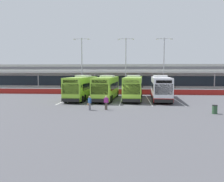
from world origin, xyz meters
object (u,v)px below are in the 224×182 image
object	(u,v)px
coach_bus_centre	(133,88)
pedestrian_with_handbag	(90,103)
pedestrian_child	(106,102)
lamp_post_east	(164,62)
lamp_post_centre	(126,62)
coach_bus_leftmost	(82,88)
coach_bus_left_centre	(107,88)
litter_bin	(215,109)
coach_bus_right_centre	(161,88)
lamp_post_west	(82,62)

from	to	relation	value
coach_bus_centre	pedestrian_with_handbag	bearing A→B (deg)	-114.98
pedestrian_with_handbag	pedestrian_child	world-z (taller)	same
coach_bus_centre	lamp_post_east	world-z (taller)	lamp_post_east
pedestrian_child	lamp_post_centre	distance (m)	21.46
coach_bus_leftmost	lamp_post_centre	xyz separation A→B (m)	(6.72, 10.45, 4.50)
coach_bus_left_centre	lamp_post_centre	size ratio (longest dim) A/B	1.12
coach_bus_leftmost	lamp_post_centre	size ratio (longest dim) A/B	1.12
litter_bin	coach_bus_leftmost	bearing A→B (deg)	144.07
coach_bus_left_centre	coach_bus_right_centre	size ratio (longest dim) A/B	1.00
pedestrian_child	lamp_post_centre	size ratio (longest dim) A/B	0.15
pedestrian_with_handbag	pedestrian_child	size ratio (longest dim) A/B	1.00
coach_bus_right_centre	lamp_post_centre	bearing A→B (deg)	118.59
coach_bus_right_centre	lamp_post_centre	size ratio (longest dim) A/B	1.12
coach_bus_leftmost	coach_bus_centre	world-z (taller)	same
coach_bus_left_centre	coach_bus_centre	world-z (taller)	same
coach_bus_centre	litter_bin	world-z (taller)	coach_bus_centre
pedestrian_child	litter_bin	bearing A→B (deg)	-8.14
coach_bus_left_centre	lamp_post_centre	bearing A→B (deg)	75.14
coach_bus_leftmost	pedestrian_with_handbag	world-z (taller)	coach_bus_leftmost
lamp_post_east	litter_bin	world-z (taller)	lamp_post_east
coach_bus_right_centre	pedestrian_with_handbag	world-z (taller)	coach_bus_right_centre
pedestrian_with_handbag	coach_bus_right_centre	bearing A→B (deg)	49.12
lamp_post_east	litter_bin	bearing A→B (deg)	-84.61
coach_bus_right_centre	lamp_post_west	distance (m)	17.95
coach_bus_left_centre	lamp_post_east	bearing A→B (deg)	46.53
coach_bus_centre	pedestrian_child	distance (m)	11.08
coach_bus_left_centre	coach_bus_right_centre	bearing A→B (deg)	1.67
pedestrian_with_handbag	pedestrian_child	xyz separation A→B (m)	(1.85, 0.35, 0.02)
coach_bus_right_centre	lamp_post_centre	xyz separation A→B (m)	(-5.62, 10.31, 4.50)
coach_bus_leftmost	litter_bin	size ratio (longest dim) A/B	13.20
coach_bus_left_centre	litter_bin	distance (m)	17.21
coach_bus_left_centre	pedestrian_child	distance (m)	10.22
pedestrian_with_handbag	lamp_post_centre	world-z (taller)	lamp_post_centre
coach_bus_left_centre	litter_bin	bearing A→B (deg)	-43.35
coach_bus_leftmost	coach_bus_right_centre	world-z (taller)	same
pedestrian_with_handbag	lamp_post_east	distance (m)	24.76
coach_bus_leftmost	pedestrian_child	world-z (taller)	coach_bus_leftmost
litter_bin	lamp_post_east	bearing A→B (deg)	95.39
coach_bus_centre	lamp_post_centre	xyz separation A→B (m)	(-1.41, 10.13, 4.50)
lamp_post_west	lamp_post_east	world-z (taller)	same
lamp_post_west	lamp_post_centre	distance (m)	8.79
coach_bus_leftmost	coach_bus_centre	xyz separation A→B (m)	(8.13, 0.32, 0.00)
pedestrian_child	litter_bin	size ratio (longest dim) A/B	1.74
lamp_post_west	litter_bin	size ratio (longest dim) A/B	11.83
lamp_post_west	lamp_post_east	bearing A→B (deg)	3.24
pedestrian_with_handbag	lamp_post_centre	distance (m)	22.04
coach_bus_left_centre	lamp_post_centre	distance (m)	11.81
coach_bus_leftmost	litter_bin	xyz separation A→B (m)	(16.40, -11.88, -1.32)
lamp_post_east	coach_bus_leftmost	bearing A→B (deg)	-142.85
coach_bus_left_centre	litter_bin	xyz separation A→B (m)	(12.48, -11.78, -1.32)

